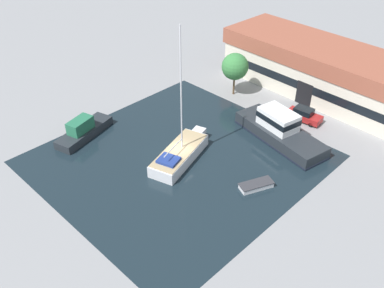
% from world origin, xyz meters
% --- Properties ---
extents(ground_plane, '(440.00, 440.00, 0.00)m').
position_xyz_m(ground_plane, '(0.00, 0.00, 0.00)').
color(ground_plane, gray).
extents(water_canal, '(27.06, 28.26, 0.01)m').
position_xyz_m(water_canal, '(0.00, 0.00, 0.00)').
color(water_canal, black).
rests_on(water_canal, ground).
extents(warehouse_building, '(30.44, 10.94, 6.82)m').
position_xyz_m(warehouse_building, '(3.29, 25.13, 3.45)').
color(warehouse_building, beige).
rests_on(warehouse_building, ground).
extents(quay_tree_near_building, '(3.69, 3.69, 6.05)m').
position_xyz_m(quay_tree_near_building, '(-5.54, 16.11, 4.20)').
color(quay_tree_near_building, brown).
rests_on(quay_tree_near_building, ground).
extents(parked_car, '(4.58, 2.30, 1.71)m').
position_xyz_m(parked_car, '(5.46, 16.93, 0.85)').
color(parked_car, maroon).
rests_on(parked_car, ground).
extents(sailboat_moored, '(5.36, 9.91, 15.41)m').
position_xyz_m(sailboat_moored, '(0.14, 0.10, 0.81)').
color(sailboat_moored, silver).
rests_on(sailboat_moored, water_canal).
extents(motor_cruiser, '(12.73, 6.28, 3.61)m').
position_xyz_m(motor_cruiser, '(5.63, 11.21, 1.29)').
color(motor_cruiser, '#23282D').
rests_on(motor_cruiser, water_canal).
extents(small_dinghy, '(2.70, 3.85, 0.61)m').
position_xyz_m(small_dinghy, '(9.22, 2.19, 0.31)').
color(small_dinghy, silver).
rests_on(small_dinghy, water_canal).
extents(cabin_boat, '(4.36, 8.23, 2.53)m').
position_xyz_m(cabin_boat, '(-11.46, -4.90, 0.89)').
color(cabin_boat, '#23282D').
rests_on(cabin_boat, water_canal).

